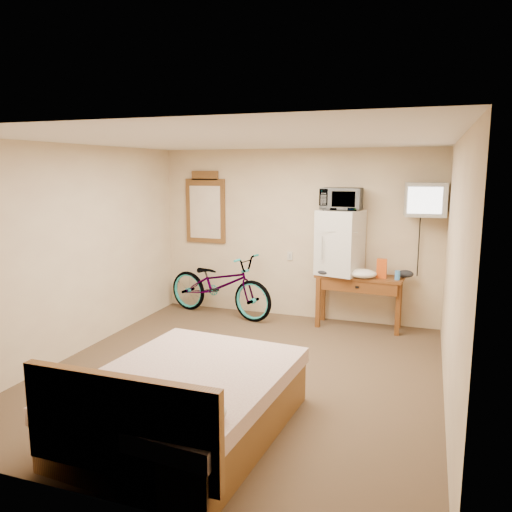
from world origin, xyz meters
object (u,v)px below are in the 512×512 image
(mini_fridge, at_px, (340,242))
(bicycle, at_px, (220,285))
(desk, at_px, (359,285))
(bed, at_px, (183,403))
(crt_television, at_px, (425,199))
(wall_mirror, at_px, (206,208))
(microwave, at_px, (341,199))
(blue_cup, at_px, (397,275))

(mini_fridge, relative_size, bicycle, 0.49)
(desk, relative_size, bed, 0.58)
(crt_television, height_order, wall_mirror, wall_mirror)
(mini_fridge, bearing_deg, bicycle, -176.48)
(desk, relative_size, microwave, 2.22)
(wall_mirror, xyz_separation_m, bed, (1.47, -3.65, -1.31))
(wall_mirror, xyz_separation_m, bicycle, (0.37, -0.33, -1.12))
(bicycle, bearing_deg, bed, -149.36)
(mini_fridge, relative_size, crt_television, 1.47)
(desk, xyz_separation_m, blue_cup, (0.51, -0.08, 0.20))
(desk, height_order, blue_cup, blue_cup)
(desk, distance_m, bicycle, 2.08)
(microwave, distance_m, bed, 3.81)
(microwave, bearing_deg, wall_mirror, 174.13)
(bicycle, bearing_deg, wall_mirror, 60.21)
(blue_cup, height_order, bed, bed)
(crt_television, xyz_separation_m, bed, (-1.78, -3.40, -1.52))
(bicycle, bearing_deg, blue_cup, -77.92)
(desk, relative_size, wall_mirror, 1.09)
(desk, distance_m, mini_fridge, 0.66)
(bicycle, bearing_deg, crt_television, -76.07)
(mini_fridge, bearing_deg, bed, -101.39)
(mini_fridge, relative_size, bed, 0.43)
(microwave, height_order, wall_mirror, wall_mirror)
(wall_mirror, relative_size, bicycle, 0.61)
(blue_cup, relative_size, wall_mirror, 0.11)
(desk, bearing_deg, microwave, 171.14)
(microwave, xyz_separation_m, crt_television, (1.09, -0.03, 0.02))
(desk, height_order, bed, bed)
(microwave, relative_size, wall_mirror, 0.49)
(desk, bearing_deg, mini_fridge, 171.17)
(bed, bearing_deg, bicycle, 108.34)
(microwave, height_order, bicycle, microwave)
(wall_mirror, bearing_deg, mini_fridge, -5.92)
(crt_television, bearing_deg, blue_cup, -162.58)
(bed, bearing_deg, blue_cup, 65.74)
(desk, bearing_deg, bicycle, -178.20)
(mini_fridge, height_order, crt_television, crt_television)
(mini_fridge, height_order, bed, mini_fridge)
(crt_television, bearing_deg, bed, -117.69)
(microwave, distance_m, crt_television, 1.09)
(mini_fridge, height_order, blue_cup, mini_fridge)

